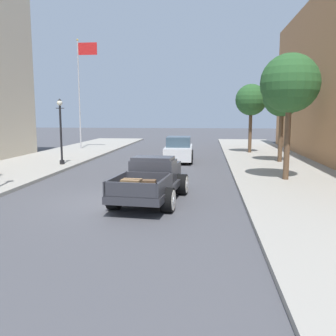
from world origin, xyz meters
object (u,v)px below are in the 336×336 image
at_px(hotrod_truck_gunmetal, 153,179).
at_px(street_tree_nearest, 290,84).
at_px(car_background_white, 179,150).
at_px(flagpole, 81,82).
at_px(street_lamp_far, 61,126).
at_px(street_tree_second, 282,98).
at_px(street_tree_third, 251,100).

bearing_deg(hotrod_truck_gunmetal, street_tree_nearest, 36.45).
xyz_separation_m(car_background_white, flagpole, (-8.84, 7.03, 5.00)).
height_order(street_lamp_far, street_tree_second, street_tree_second).
height_order(hotrod_truck_gunmetal, street_tree_third, street_tree_third).
bearing_deg(street_lamp_far, hotrod_truck_gunmetal, -50.40).
distance_m(car_background_white, street_tree_nearest, 9.62).
height_order(street_tree_second, street_tree_third, street_tree_third).
bearing_deg(street_tree_second, flagpole, 153.48).
height_order(hotrod_truck_gunmetal, car_background_white, car_background_white).
height_order(hotrod_truck_gunmetal, street_tree_second, street_tree_second).
xyz_separation_m(hotrod_truck_gunmetal, street_tree_second, (6.46, 10.57, 3.32)).
bearing_deg(street_tree_third, car_background_white, -135.35).
distance_m(hotrod_truck_gunmetal, street_lamp_far, 10.51).
height_order(hotrod_truck_gunmetal, street_tree_nearest, street_tree_nearest).
distance_m(hotrod_truck_gunmetal, street_tree_second, 12.82).
bearing_deg(flagpole, street_tree_second, -26.52).
distance_m(car_background_white, flagpole, 12.35).
distance_m(street_lamp_far, flagpole, 10.92).
relative_size(street_tree_second, street_tree_third, 0.98).
relative_size(flagpole, street_tree_third, 1.75).
distance_m(street_tree_nearest, street_tree_second, 6.56).
bearing_deg(car_background_white, street_tree_nearest, -52.29).
bearing_deg(hotrod_truck_gunmetal, flagpole, 115.72).
distance_m(car_background_white, street_tree_second, 7.20).
xyz_separation_m(car_background_white, street_tree_third, (5.13, 5.07, 3.38)).
xyz_separation_m(street_tree_nearest, street_tree_second, (0.93, 6.48, -0.35)).
relative_size(street_lamp_far, street_tree_second, 0.75).
bearing_deg(street_lamp_far, street_tree_second, 11.13).
bearing_deg(car_background_white, hotrod_truck_gunmetal, -90.47).
distance_m(hotrod_truck_gunmetal, car_background_white, 11.12).
bearing_deg(street_tree_nearest, hotrod_truck_gunmetal, -143.55).
distance_m(car_background_white, street_lamp_far, 7.58).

